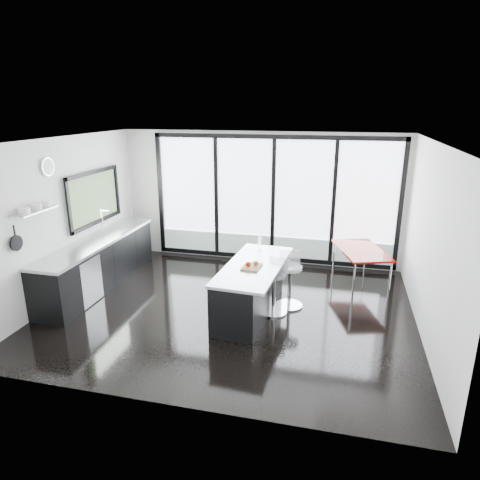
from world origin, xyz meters
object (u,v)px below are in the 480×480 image
(island, at_px, (250,288))
(bar_stool_near, at_px, (274,293))
(bar_stool_far, at_px, (290,286))
(red_table, at_px, (360,267))

(island, height_order, bar_stool_near, island)
(island, xyz_separation_m, bar_stool_near, (0.39, 0.04, -0.07))
(island, bearing_deg, bar_stool_far, 29.07)
(island, height_order, bar_stool_far, island)
(island, xyz_separation_m, bar_stool_far, (0.61, 0.34, -0.06))
(bar_stool_far, bearing_deg, red_table, 34.76)
(island, relative_size, red_table, 1.60)
(bar_stool_far, xyz_separation_m, red_table, (1.18, 1.25, -0.01))
(bar_stool_far, height_order, red_table, bar_stool_far)
(island, height_order, red_table, island)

